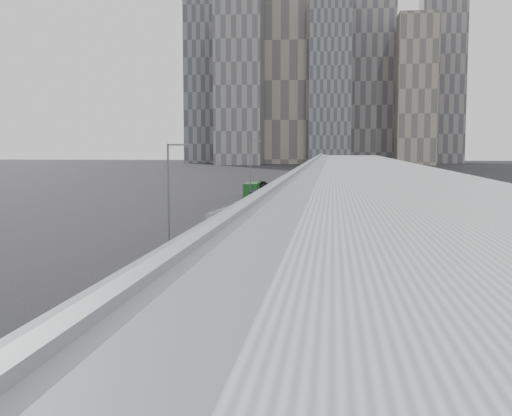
% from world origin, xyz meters
% --- Properties ---
extents(sidewalk, '(10.00, 170.00, 0.12)m').
position_xyz_m(sidewalk, '(9.00, 55.00, 0.06)').
color(sidewalk, gray).
rests_on(sidewalk, ground).
extents(lane_line, '(0.12, 160.00, 0.02)m').
position_xyz_m(lane_line, '(-1.50, 55.00, 0.01)').
color(lane_line, gold).
rests_on(lane_line, ground).
extents(depot, '(12.45, 160.40, 7.20)m').
position_xyz_m(depot, '(12.99, 55.00, 3.51)').
color(depot, gray).
rests_on(depot, ground).
extents(skyline, '(145.00, 64.00, 120.00)m').
position_xyz_m(skyline, '(-2.90, 324.16, 50.85)').
color(skyline, slate).
rests_on(skyline, ground).
extents(bus_1, '(3.91, 13.16, 3.79)m').
position_xyz_m(bus_1, '(2.55, 20.91, 1.60)').
color(bus_1, black).
rests_on(bus_1, ground).
extents(bus_2, '(2.99, 13.45, 3.93)m').
position_xyz_m(bus_2, '(2.44, 33.01, 1.66)').
color(bus_2, silver).
rests_on(bus_2, ground).
extents(bus_3, '(4.01, 13.61, 3.92)m').
position_xyz_m(bus_3, '(1.86, 47.81, 1.65)').
color(bus_3, gray).
rests_on(bus_3, ground).
extents(bus_4, '(3.24, 13.84, 4.02)m').
position_xyz_m(bus_4, '(2.59, 59.99, 1.70)').
color(bus_4, '#A9ADB3').
rests_on(bus_4, ground).
extents(bus_5, '(3.74, 12.89, 3.72)m').
position_xyz_m(bus_5, '(1.69, 74.05, 1.57)').
color(bus_5, black).
rests_on(bus_5, ground).
extents(bus_6, '(3.08, 12.54, 3.64)m').
position_xyz_m(bus_6, '(1.82, 91.21, 1.53)').
color(bus_6, silver).
rests_on(bus_6, ground).
extents(bus_7, '(2.88, 12.94, 3.78)m').
position_xyz_m(bus_7, '(2.67, 104.07, 1.59)').
color(bus_7, gray).
rests_on(bus_7, ground).
extents(bus_8, '(3.69, 12.46, 3.59)m').
position_xyz_m(bus_8, '(2.40, 118.57, 1.51)').
color(bus_8, '#B8BAC3').
rests_on(bus_8, ground).
extents(tree_1, '(2.17, 2.17, 4.26)m').
position_xyz_m(tree_1, '(5.72, 30.01, 3.16)').
color(tree_1, black).
rests_on(tree_1, ground).
extents(tree_2, '(2.02, 2.02, 4.09)m').
position_xyz_m(tree_2, '(5.79, 53.82, 3.06)').
color(tree_2, black).
rests_on(tree_2, ground).
extents(tree_3, '(2.76, 2.76, 5.31)m').
position_xyz_m(tree_3, '(5.42, 81.57, 3.91)').
color(tree_3, black).
rests_on(tree_3, ground).
extents(tree_4, '(2.57, 2.57, 4.69)m').
position_xyz_m(tree_4, '(5.46, 101.54, 3.40)').
color(tree_4, black).
rests_on(tree_4, ground).
extents(tree_5, '(1.87, 1.87, 4.33)m').
position_xyz_m(tree_5, '(5.86, 129.76, 3.37)').
color(tree_5, black).
rests_on(tree_5, ground).
extents(street_lamp_near, '(2.04, 0.22, 9.01)m').
position_xyz_m(street_lamp_near, '(-4.48, 47.53, 5.20)').
color(street_lamp_near, '#59595E').
rests_on(street_lamp_near, ground).
extents(street_lamp_far, '(2.04, 0.22, 9.85)m').
position_xyz_m(street_lamp_far, '(-4.02, 99.68, 5.63)').
color(street_lamp_far, '#59595E').
rests_on(street_lamp_far, ground).
extents(shipping_container, '(2.58, 6.73, 2.45)m').
position_xyz_m(shipping_container, '(-4.48, 103.34, 1.23)').
color(shipping_container, '#144119').
rests_on(shipping_container, ground).
extents(suv, '(4.26, 6.32, 1.61)m').
position_xyz_m(suv, '(-4.80, 124.22, 0.80)').
color(suv, black).
rests_on(suv, ground).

